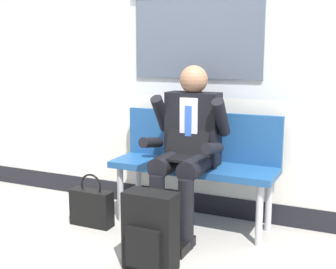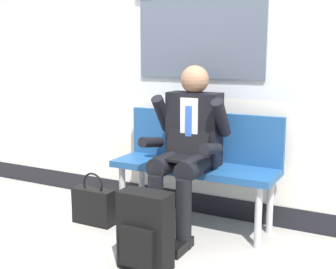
{
  "view_description": "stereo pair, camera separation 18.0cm",
  "coord_description": "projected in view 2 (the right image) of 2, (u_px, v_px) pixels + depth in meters",
  "views": [
    {
      "loc": [
        1.47,
        -2.87,
        1.35
      ],
      "look_at": [
        0.12,
        0.05,
        0.75
      ],
      "focal_mm": 48.17,
      "sensor_mm": 36.0,
      "label": 1
    },
    {
      "loc": [
        1.63,
        -2.79,
        1.35
      ],
      "look_at": [
        0.12,
        0.05,
        0.75
      ],
      "focal_mm": 48.17,
      "sensor_mm": 36.0,
      "label": 2
    }
  ],
  "objects": [
    {
      "name": "station_wall",
      "position": [
        187.0,
        26.0,
        3.66
      ],
      "size": [
        5.32,
        0.17,
        3.11
      ],
      "color": "silver",
      "rests_on": "ground"
    },
    {
      "name": "backpack",
      "position": [
        145.0,
        232.0,
        2.79
      ],
      "size": [
        0.33,
        0.21,
        0.5
      ],
      "color": "black",
      "rests_on": "ground"
    },
    {
      "name": "person_seated",
      "position": [
        187.0,
        145.0,
        3.3
      ],
      "size": [
        0.57,
        0.7,
        1.24
      ],
      "color": "black",
      "rests_on": "ground"
    },
    {
      "name": "handbag",
      "position": [
        93.0,
        205.0,
        3.54
      ],
      "size": [
        0.34,
        0.12,
        0.42
      ],
      "color": "black",
      "rests_on": "ground"
    },
    {
      "name": "ground_plane",
      "position": [
        151.0,
        231.0,
        3.42
      ],
      "size": [
        18.0,
        18.0,
        0.0
      ],
      "primitive_type": "plane",
      "color": "#9E9991"
    },
    {
      "name": "bench_with_person",
      "position": [
        198.0,
        158.0,
        3.49
      ],
      "size": [
        1.28,
        0.42,
        0.88
      ],
      "color": "navy",
      "rests_on": "ground"
    }
  ]
}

